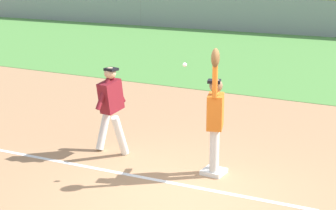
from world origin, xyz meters
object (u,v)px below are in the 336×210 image
object	(u,v)px
parked_car_silver	(276,17)
baseball	(185,65)
fielder	(215,113)
runner	(111,104)
first_base	(214,172)

from	to	relation	value
parked_car_silver	baseball	bearing A→B (deg)	-82.30
fielder	runner	size ratio (longest dim) A/B	1.33
runner	fielder	bearing A→B (deg)	4.33
first_base	runner	bearing A→B (deg)	178.61
runner	baseball	world-z (taller)	baseball
baseball	fielder	bearing A→B (deg)	21.87
fielder	parked_car_silver	xyz separation A→B (m)	(-5.86, 22.32, -0.45)
fielder	runner	world-z (taller)	fielder
runner	parked_car_silver	world-z (taller)	runner
fielder	parked_car_silver	bearing A→B (deg)	-93.41
fielder	runner	bearing A→B (deg)	-20.03
runner	baseball	xyz separation A→B (m)	(1.73, -0.27, 0.96)
baseball	parked_car_silver	distance (m)	23.19
first_base	parked_car_silver	bearing A→B (deg)	104.70
fielder	baseball	world-z (taller)	fielder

